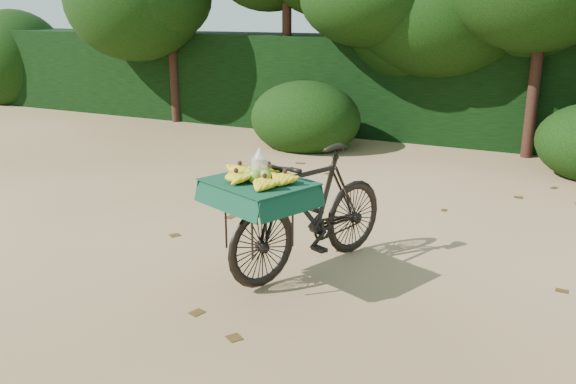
% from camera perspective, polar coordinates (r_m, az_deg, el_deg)
% --- Properties ---
extents(ground, '(80.00, 80.00, 0.00)m').
position_cam_1_polar(ground, '(5.69, 11.07, -7.29)').
color(ground, tan).
rests_on(ground, ground).
extents(vendor_bicycle, '(1.31, 1.99, 1.14)m').
position_cam_1_polar(vendor_bicycle, '(5.44, 1.98, -1.58)').
color(vendor_bicycle, black).
rests_on(vendor_bicycle, ground).
extents(hedge_backdrop, '(26.00, 1.80, 1.80)m').
position_cam_1_polar(hedge_backdrop, '(11.51, 19.88, 8.84)').
color(hedge_backdrop, black).
rests_on(hedge_backdrop, ground).
extents(tree_row, '(14.50, 2.00, 4.00)m').
position_cam_1_polar(tree_row, '(10.73, 16.38, 14.56)').
color(tree_row, black).
rests_on(tree_row, ground).
extents(bush_clumps, '(8.80, 1.70, 0.90)m').
position_cam_1_polar(bush_clumps, '(9.56, 21.10, 4.54)').
color(bush_clumps, black).
rests_on(bush_clumps, ground).
extents(leaf_litter, '(7.00, 7.30, 0.01)m').
position_cam_1_polar(leaf_litter, '(6.27, 12.67, -5.03)').
color(leaf_litter, '#493313').
rests_on(leaf_litter, ground).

